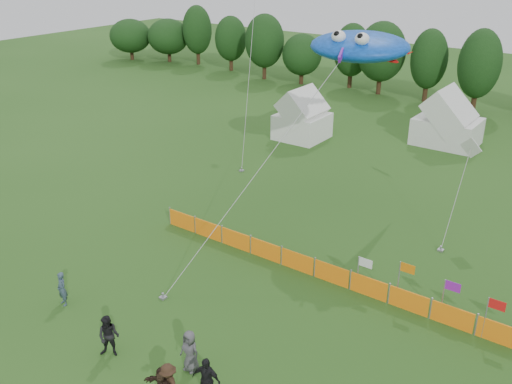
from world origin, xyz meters
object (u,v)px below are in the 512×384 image
Objects in this scene: spectator_b at (109,336)px; stingray_kite at (363,46)px; tent_left at (302,118)px; barrier_fence at (314,267)px; spectator_a at (62,289)px; spectator_e at (190,351)px; spectator_d at (206,380)px; tent_right at (448,123)px.

stingray_kite reaches higher than spectator_b.
stingray_kite is (10.03, -10.29, 8.42)m from tent_left.
barrier_fence is 12.17m from spectator_a.
tent_left is 22.15m from barrier_fence.
spectator_a is at bearing 137.01° from spectator_b.
spectator_b is 20.55m from stingray_kite.
stingray_kite is at bearing 82.31° from spectator_a.
spectator_b is at bearing -1.90° from spectator_a.
tent_left is 29.71m from spectator_e.
spectator_b reaches higher than spectator_e.
barrier_fence is at bearing -75.63° from stingray_kite.
spectator_d is (9.38, -0.73, 0.12)m from spectator_a.
spectator_e is (3.24, 1.27, -0.03)m from spectator_b.
spectator_d is 0.09× the size of stingray_kite.
spectator_d is at bearing -83.13° from barrier_fence.
spectator_d is at bearing -85.35° from tent_right.
spectator_d is 1.06× the size of spectator_e.
spectator_a is 20.48m from stingray_kite.
spectator_e is at bearing -84.38° from stingray_kite.
tent_right is 24.34m from barrier_fence.
barrier_fence is at bearing -86.24° from tent_right.
tent_right is 18.11m from stingray_kite.
tent_right is at bearing 80.95° from spectator_d.
stingray_kite reaches higher than spectator_d.
spectator_a is 0.93× the size of spectator_e.
spectator_d is (1.17, -9.70, 0.46)m from barrier_fence.
spectator_e is at bearing -87.98° from tent_right.
tent_left is 2.19× the size of spectator_e.
tent_right is at bearing 93.76° from barrier_fence.
spectator_d is at bearing -79.65° from stingray_kite.
spectator_a is 0.90× the size of spectator_b.
spectator_e reaches higher than spectator_a.
tent_left reaches higher than spectator_a.
spectator_a is at bearing -178.04° from spectator_e.
tent_left is 12.00m from tent_right.
tent_right is 0.24× the size of stingray_kite.
spectator_b reaches higher than barrier_fence.
spectator_d reaches higher than barrier_fence.
tent_left is 2.06× the size of spectator_d.
barrier_fence is 8.83m from spectator_e.
spectator_b is at bearing -110.01° from barrier_fence.
spectator_a is (-8.21, -8.97, 0.34)m from barrier_fence.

